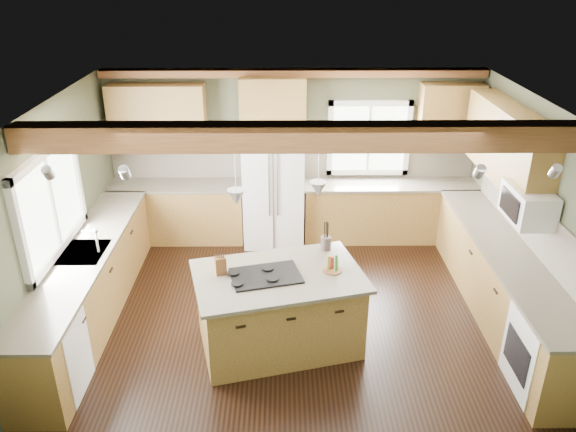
{
  "coord_description": "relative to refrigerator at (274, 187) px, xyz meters",
  "views": [
    {
      "loc": [
        -0.15,
        -5.75,
        4.06
      ],
      "look_at": [
        -0.1,
        0.3,
        1.26
      ],
      "focal_mm": 35.0,
      "sensor_mm": 36.0,
      "label": 1
    }
  ],
  "objects": [
    {
      "name": "window_left",
      "position": [
        -2.48,
        -2.07,
        0.65
      ],
      "size": [
        0.04,
        1.6,
        1.05
      ],
      "primitive_type": "cube",
      "color": "white",
      "rests_on": "wall_left"
    },
    {
      "name": "counter_left",
      "position": [
        -2.2,
        -2.07,
        0.0
      ],
      "size": [
        0.64,
        3.74,
        0.04
      ],
      "primitive_type": "cube",
      "color": "#453D32",
      "rests_on": "base_cab_left"
    },
    {
      "name": "cooktop",
      "position": [
        -0.05,
        -2.64,
        0.03
      ],
      "size": [
        0.84,
        0.66,
        0.02
      ],
      "primitive_type": "cube",
      "rotation": [
        0.0,
        0.0,
        0.25
      ],
      "color": "black",
      "rests_on": "island_top"
    },
    {
      "name": "upper_cab_back_left",
      "position": [
        -1.69,
        0.21,
        1.05
      ],
      "size": [
        1.4,
        0.35,
        0.9
      ],
      "primitive_type": "cube",
      "color": "brown",
      "rests_on": "wall_back"
    },
    {
      "name": "upper_cab_right",
      "position": [
        2.92,
        -1.22,
        1.05
      ],
      "size": [
        0.35,
        2.2,
        0.9
      ],
      "primitive_type": "cube",
      "color": "brown",
      "rests_on": "wall_right"
    },
    {
      "name": "utensil_crock",
      "position": [
        0.64,
        -2.03,
        0.1
      ],
      "size": [
        0.15,
        0.15,
        0.16
      ],
      "primitive_type": "cylinder",
      "rotation": [
        0.0,
        0.0,
        0.35
      ],
      "color": "#473D39",
      "rests_on": "island_top"
    },
    {
      "name": "pendant_right",
      "position": [
        0.51,
        -2.51,
        0.98
      ],
      "size": [
        0.18,
        0.18,
        0.16
      ],
      "primitive_type": "cone",
      "rotation": [
        3.14,
        0.0,
        0.0
      ],
      "color": "#B2B2B7",
      "rests_on": "ceiling"
    },
    {
      "name": "floor",
      "position": [
        0.3,
        -2.12,
        -0.9
      ],
      "size": [
        5.6,
        5.6,
        0.0
      ],
      "primitive_type": "plane",
      "color": "black",
      "rests_on": "ground"
    },
    {
      "name": "counter_back_right",
      "position": [
        1.79,
        0.08,
        0.0
      ],
      "size": [
        2.66,
        0.64,
        0.04
      ],
      "primitive_type": "cube",
      "color": "#453D32",
      "rests_on": "base_cab_back_right"
    },
    {
      "name": "ceiling_beam",
      "position": [
        0.3,
        -2.61,
        1.57
      ],
      "size": [
        5.55,
        0.26,
        0.26
      ],
      "primitive_type": "cube",
      "color": "#542D18",
      "rests_on": "ceiling"
    },
    {
      "name": "knife_block",
      "position": [
        -0.54,
        -2.58,
        0.12
      ],
      "size": [
        0.15,
        0.13,
        0.2
      ],
      "primitive_type": "cube",
      "rotation": [
        0.0,
        0.0,
        0.37
      ],
      "color": "brown",
      "rests_on": "island_top"
    },
    {
      "name": "wall_left",
      "position": [
        -2.5,
        -2.12,
        0.4
      ],
      "size": [
        0.0,
        5.0,
        5.0
      ],
      "primitive_type": "plane",
      "rotation": [
        1.57,
        0.0,
        1.57
      ],
      "color": "#454B35",
      "rests_on": "ground"
    },
    {
      "name": "wall_right",
      "position": [
        3.1,
        -2.12,
        0.4
      ],
      "size": [
        0.0,
        5.0,
        5.0
      ],
      "primitive_type": "plane",
      "rotation": [
        1.57,
        0.0,
        -1.57
      ],
      "color": "#454B35",
      "rests_on": "ground"
    },
    {
      "name": "window_back",
      "position": [
        1.45,
        0.36,
        0.65
      ],
      "size": [
        1.1,
        0.04,
        1.0
      ],
      "primitive_type": "cube",
      "color": "white",
      "rests_on": "wall_back"
    },
    {
      "name": "counter_back_left",
      "position": [
        -1.49,
        0.08,
        0.0
      ],
      "size": [
        2.06,
        0.64,
        0.04
      ],
      "primitive_type": "cube",
      "color": "#453D32",
      "rests_on": "base_cab_back_left"
    },
    {
      "name": "upper_cab_back_corner",
      "position": [
        2.6,
        0.21,
        1.05
      ],
      "size": [
        0.9,
        0.35,
        0.9
      ],
      "primitive_type": "cube",
      "color": "brown",
      "rests_on": "wall_back"
    },
    {
      "name": "pendant_left",
      "position": [
        -0.32,
        -2.71,
        0.98
      ],
      "size": [
        0.18,
        0.18,
        0.16
      ],
      "primitive_type": "cone",
      "rotation": [
        3.14,
        0.0,
        0.0
      ],
      "color": "#B2B2B7",
      "rests_on": "ceiling"
    },
    {
      "name": "island",
      "position": [
        0.09,
        -2.61,
        -0.46
      ],
      "size": [
        1.91,
        1.43,
        0.88
      ],
      "primitive_type": "cube",
      "rotation": [
        0.0,
        0.0,
        0.25
      ],
      "color": "brown",
      "rests_on": "floor"
    },
    {
      "name": "oven",
      "position": [
        2.79,
        -3.37,
        -0.47
      ],
      "size": [
        0.6,
        0.72,
        0.84
      ],
      "primitive_type": "cube",
      "color": "white",
      "rests_on": "floor"
    },
    {
      "name": "ceiling",
      "position": [
        0.3,
        -2.12,
        1.7
      ],
      "size": [
        5.6,
        5.6,
        0.0
      ],
      "primitive_type": "plane",
      "rotation": [
        3.14,
        0.0,
        0.0
      ],
      "color": "silver",
      "rests_on": "wall_back"
    },
    {
      "name": "microwave",
      "position": [
        2.88,
        -2.17,
        0.65
      ],
      "size": [
        0.4,
        0.7,
        0.38
      ],
      "primitive_type": "cube",
      "color": "white",
      "rests_on": "wall_right"
    },
    {
      "name": "base_cab_back_left",
      "position": [
        -1.49,
        0.08,
        -0.46
      ],
      "size": [
        2.02,
        0.6,
        0.88
      ],
      "primitive_type": "cube",
      "color": "brown",
      "rests_on": "floor"
    },
    {
      "name": "bottle_tray",
      "position": [
        0.68,
        -2.53,
        0.12
      ],
      "size": [
        0.3,
        0.3,
        0.2
      ],
      "primitive_type": null,
      "rotation": [
        0.0,
        0.0,
        0.57
      ],
      "color": "brown",
      "rests_on": "island_top"
    },
    {
      "name": "base_cab_left",
      "position": [
        -2.2,
        -2.07,
        -0.46
      ],
      "size": [
        0.6,
        3.7,
        0.88
      ],
      "primitive_type": "cube",
      "color": "brown",
      "rests_on": "floor"
    },
    {
      "name": "backsplash_right",
      "position": [
        3.08,
        -2.07,
        0.31
      ],
      "size": [
        0.03,
        3.7,
        0.58
      ],
      "primitive_type": "cube",
      "color": "brown",
      "rests_on": "wall_right"
    },
    {
      "name": "upper_cab_over_fridge",
      "position": [
        -0.0,
        0.21,
        1.25
      ],
      "size": [
        0.96,
        0.35,
        0.7
      ],
      "primitive_type": "cube",
      "color": "brown",
      "rests_on": "wall_back"
    },
    {
      "name": "island_top",
      "position": [
        0.09,
        -2.61,
        0.0
      ],
      "size": [
        2.05,
        1.57,
        0.04
      ],
      "primitive_type": "cube",
      "rotation": [
        0.0,
        0.0,
        0.25
      ],
      "color": "#453D32",
      "rests_on": "island"
    },
    {
      "name": "soffit_trim",
      "position": [
        0.3,
        0.28,
        1.64
      ],
      "size": [
        5.55,
        0.2,
        0.1
      ],
      "primitive_type": "cube",
      "color": "#542D18",
      "rests_on": "ceiling"
    },
    {
      "name": "counter_right",
      "position": [
        2.8,
        -2.07,
        0.0
      ],
      "size": [
        0.64,
        3.74,
        0.04
      ],
      "primitive_type": "cube",
      "color": "#453D32",
      "rests_on": "base_cab_right"
    },
    {
      "name": "dishwasher",
      "position": [
        -2.19,
        -3.37,
        -0.47
      ],
      "size": [
        0.6,
        0.6,
        0.84
      ],
      "primitive_type": "cube",
      "color": "white",
      "rests_on": "floor"
    },
    {
      "name": "faucet",
      "position": [
        -2.02,
        -2.07,
        0.15
      ],
      "size": [
        0.02,
        0.02,
        0.28
      ],
      "primitive_type": "cylinder",
      "color": "#B2B2B7",
      "rests_on": "sink"
    },
    {
      "name": "backsplash_back",
      "position": [
        0.3,
        0.36,
        0.31
      ],
      "size": [
        5.58,
        0.03,
        0.58
      ],
      "primitive_type": "cube",
      "color": "brown",
      "rests_on": "wall_back"
    },
    {
      "name": "base_cab_right",
      "position": [
        2.8,
        -2.07,
        -0.46
      ],
      "size": [
        0.6,
        3.7,
        0.88
      ],
      "primitive_type": "cube",
      "color": "brown",
      "rests_on": "floor"
    },
    {
      "name": "base_cab_back_right",
      "position": [
        1.79,
        0.08,
        -0.46
      ],
      "size": [
        2.62,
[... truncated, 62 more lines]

